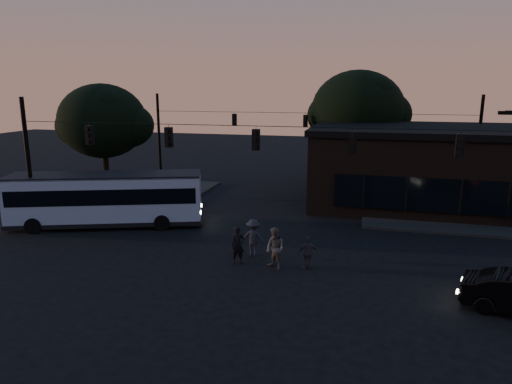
% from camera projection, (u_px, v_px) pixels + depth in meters
% --- Properties ---
extents(ground, '(120.00, 120.00, 0.00)m').
position_uv_depth(ground, '(232.00, 282.00, 19.11)').
color(ground, black).
rests_on(ground, ground).
extents(sidewalk_far_right, '(14.00, 10.00, 0.15)m').
position_uv_depth(sidewalk_far_right, '(475.00, 213.00, 29.39)').
color(sidewalk_far_right, black).
rests_on(sidewalk_far_right, ground).
extents(sidewalk_far_left, '(14.00, 10.00, 0.15)m').
position_uv_depth(sidewalk_far_left, '(115.00, 191.00, 35.72)').
color(sidewalk_far_left, black).
rests_on(sidewalk_far_left, ground).
extents(building, '(15.40, 10.41, 5.40)m').
position_uv_depth(building, '(426.00, 166.00, 31.39)').
color(building, black).
rests_on(building, ground).
extents(tree_behind, '(7.60, 7.60, 9.43)m').
position_uv_depth(tree_behind, '(358.00, 110.00, 37.53)').
color(tree_behind, black).
rests_on(tree_behind, ground).
extents(tree_left, '(6.40, 6.40, 8.30)m').
position_uv_depth(tree_left, '(103.00, 121.00, 33.55)').
color(tree_left, black).
rests_on(tree_left, ground).
extents(signal_rig_near, '(26.24, 0.30, 7.50)m').
position_uv_depth(signal_rig_near, '(256.00, 163.00, 21.90)').
color(signal_rig_near, black).
rests_on(signal_rig_near, ground).
extents(signal_rig_far, '(26.24, 0.30, 7.50)m').
position_uv_depth(signal_rig_far, '(305.00, 135.00, 37.06)').
color(signal_rig_far, black).
rests_on(signal_rig_far, ground).
extents(bus, '(11.23, 6.08, 3.10)m').
position_uv_depth(bus, '(106.00, 197.00, 26.63)').
color(bus, '#939DBB').
rests_on(bus, ground).
extents(pedestrian_a, '(0.76, 0.66, 1.76)m').
position_uv_depth(pedestrian_a, '(238.00, 245.00, 20.98)').
color(pedestrian_a, black).
rests_on(pedestrian_a, ground).
extents(pedestrian_b, '(1.17, 1.12, 1.91)m').
position_uv_depth(pedestrian_b, '(275.00, 249.00, 20.34)').
color(pedestrian_b, '#4C4745').
rests_on(pedestrian_b, ground).
extents(pedestrian_c, '(0.96, 0.59, 1.53)m').
position_uv_depth(pedestrian_c, '(308.00, 253.00, 20.34)').
color(pedestrian_c, '#332B35').
rests_on(pedestrian_c, ground).
extents(pedestrian_d, '(1.20, 0.73, 1.82)m').
position_uv_depth(pedestrian_d, '(253.00, 238.00, 21.97)').
color(pedestrian_d, '#21222A').
rests_on(pedestrian_d, ground).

